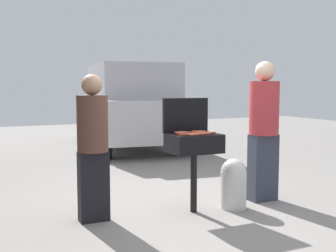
# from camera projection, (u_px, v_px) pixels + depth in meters

# --- Properties ---
(ground_plane) EXTENTS (24.00, 24.00, 0.00)m
(ground_plane) POSITION_uv_depth(u_px,v_px,m) (179.00, 208.00, 5.18)
(ground_plane) COLOR gray
(bbq_grill) EXTENTS (0.60, 0.44, 0.94)m
(bbq_grill) POSITION_uv_depth(u_px,v_px,m) (194.00, 146.00, 4.97)
(bbq_grill) COLOR black
(bbq_grill) RESTS_ON ground
(grill_lid_open) EXTENTS (0.60, 0.05, 0.42)m
(grill_lid_open) POSITION_uv_depth(u_px,v_px,m) (186.00, 115.00, 5.13)
(grill_lid_open) COLOR black
(grill_lid_open) RESTS_ON bbq_grill
(hot_dog_0) EXTENTS (0.13, 0.03, 0.03)m
(hot_dog_0) POSITION_uv_depth(u_px,v_px,m) (191.00, 134.00, 4.85)
(hot_dog_0) COLOR #B74C33
(hot_dog_0) RESTS_ON bbq_grill
(hot_dog_1) EXTENTS (0.13, 0.04, 0.03)m
(hot_dog_1) POSITION_uv_depth(u_px,v_px,m) (197.00, 132.00, 5.11)
(hot_dog_1) COLOR #C6593D
(hot_dog_1) RESTS_ON bbq_grill
(hot_dog_2) EXTENTS (0.13, 0.04, 0.03)m
(hot_dog_2) POSITION_uv_depth(u_px,v_px,m) (194.00, 134.00, 4.83)
(hot_dog_2) COLOR #C6593D
(hot_dog_2) RESTS_ON bbq_grill
(hot_dog_3) EXTENTS (0.13, 0.03, 0.03)m
(hot_dog_3) POSITION_uv_depth(u_px,v_px,m) (194.00, 135.00, 4.77)
(hot_dog_3) COLOR #C6593D
(hot_dog_3) RESTS_ON bbq_grill
(hot_dog_4) EXTENTS (0.13, 0.03, 0.03)m
(hot_dog_4) POSITION_uv_depth(u_px,v_px,m) (184.00, 133.00, 4.97)
(hot_dog_4) COLOR #C6593D
(hot_dog_4) RESTS_ON bbq_grill
(hot_dog_5) EXTENTS (0.13, 0.03, 0.03)m
(hot_dog_5) POSITION_uv_depth(u_px,v_px,m) (200.00, 133.00, 4.91)
(hot_dog_5) COLOR #B74C33
(hot_dog_5) RESTS_ON bbq_grill
(hot_dog_6) EXTENTS (0.13, 0.03, 0.03)m
(hot_dog_6) POSITION_uv_depth(u_px,v_px,m) (200.00, 132.00, 5.09)
(hot_dog_6) COLOR #AD4228
(hot_dog_6) RESTS_ON bbq_grill
(hot_dog_7) EXTENTS (0.13, 0.03, 0.03)m
(hot_dog_7) POSITION_uv_depth(u_px,v_px,m) (203.00, 133.00, 4.99)
(hot_dog_7) COLOR #C6593D
(hot_dog_7) RESTS_ON bbq_grill
(hot_dog_8) EXTENTS (0.13, 0.04, 0.03)m
(hot_dog_8) POSITION_uv_depth(u_px,v_px,m) (181.00, 133.00, 4.91)
(hot_dog_8) COLOR #B74C33
(hot_dog_8) RESTS_ON bbq_grill
(hot_dog_9) EXTENTS (0.13, 0.03, 0.03)m
(hot_dog_9) POSITION_uv_depth(u_px,v_px,m) (180.00, 132.00, 5.02)
(hot_dog_9) COLOR #B74C33
(hot_dog_9) RESTS_ON bbq_grill
(hot_dog_10) EXTENTS (0.13, 0.04, 0.03)m
(hot_dog_10) POSITION_uv_depth(u_px,v_px,m) (195.00, 132.00, 5.02)
(hot_dog_10) COLOR #B74C33
(hot_dog_10) RESTS_ON bbq_grill
(hot_dog_11) EXTENTS (0.13, 0.03, 0.03)m
(hot_dog_11) POSITION_uv_depth(u_px,v_px,m) (184.00, 135.00, 4.77)
(hot_dog_11) COLOR #AD4228
(hot_dog_11) RESTS_ON bbq_grill
(hot_dog_12) EXTENTS (0.13, 0.04, 0.03)m
(hot_dog_12) POSITION_uv_depth(u_px,v_px,m) (205.00, 134.00, 4.86)
(hot_dog_12) COLOR #C6593D
(hot_dog_12) RESTS_ON bbq_grill
(hot_dog_13) EXTENTS (0.13, 0.04, 0.03)m
(hot_dog_13) POSITION_uv_depth(u_px,v_px,m) (211.00, 133.00, 4.96)
(hot_dog_13) COLOR #C6593D
(hot_dog_13) RESTS_ON bbq_grill
(propane_tank) EXTENTS (0.32, 0.32, 0.62)m
(propane_tank) POSITION_uv_depth(u_px,v_px,m) (233.00, 183.00, 5.17)
(propane_tank) COLOR silver
(propane_tank) RESTS_ON ground
(person_left) EXTENTS (0.34, 0.34, 1.64)m
(person_left) POSITION_uv_depth(u_px,v_px,m) (93.00, 142.00, 4.63)
(person_left) COLOR black
(person_left) RESTS_ON ground
(person_right) EXTENTS (0.38, 0.38, 1.83)m
(person_right) POSITION_uv_depth(u_px,v_px,m) (264.00, 126.00, 5.46)
(person_right) COLOR #333847
(person_right) RESTS_ON ground
(parked_minivan) EXTENTS (2.47, 4.60, 2.02)m
(parked_minivan) POSITION_uv_depth(u_px,v_px,m) (131.00, 106.00, 10.27)
(parked_minivan) COLOR #B7B7BC
(parked_minivan) RESTS_ON ground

